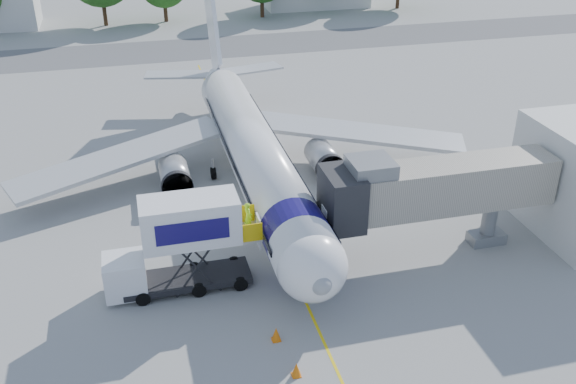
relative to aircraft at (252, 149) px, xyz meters
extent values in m
plane|color=gray|center=(0.00, -4.12, -2.95)|extent=(160.00, 160.00, 0.00)
cube|color=yellow|center=(0.00, -4.12, -2.94)|extent=(0.15, 70.00, 0.01)
cube|color=#59595B|center=(0.00, 37.88, -2.94)|extent=(120.00, 10.00, 0.01)
cylinder|color=white|center=(0.00, -1.12, 0.05)|extent=(3.70, 28.00, 3.70)
sphere|color=white|center=(0.00, -15.12, 0.05)|extent=(3.70, 3.70, 3.70)
sphere|color=gray|center=(0.00, -16.67, 0.05)|extent=(1.10, 1.10, 1.10)
cone|color=white|center=(0.00, 15.88, 0.05)|extent=(3.70, 6.00, 3.70)
cube|color=white|center=(0.00, 16.88, 4.25)|extent=(0.35, 7.26, 8.29)
cube|color=#AFB2B4|center=(9.00, 2.38, -0.65)|extent=(16.17, 9.32, 1.42)
cube|color=#AFB2B4|center=(-9.00, 2.38, -0.65)|extent=(16.17, 9.32, 1.42)
cylinder|color=#999BA0|center=(5.50, 0.38, -1.65)|extent=(2.10, 3.60, 2.10)
cylinder|color=#999BA0|center=(-5.50, 0.38, -1.65)|extent=(2.10, 3.60, 2.10)
cube|color=black|center=(0.00, -15.42, 0.50)|extent=(2.60, 1.39, 0.81)
cylinder|color=#130B53|center=(0.00, -12.12, 0.05)|extent=(3.73, 2.00, 3.73)
cylinder|color=silver|center=(0.00, -13.62, -2.20)|extent=(0.16, 0.16, 1.50)
cylinder|color=black|center=(0.00, -13.62, -2.63)|extent=(0.25, 0.64, 0.64)
cylinder|color=black|center=(2.60, 1.88, -2.50)|extent=(0.35, 0.90, 0.90)
cylinder|color=black|center=(-2.60, 1.88, -2.50)|extent=(0.35, 0.90, 0.90)
cube|color=#ACA593|center=(9.00, -11.12, 1.45)|extent=(13.60, 2.60, 2.80)
cube|color=black|center=(2.90, -11.12, 1.45)|extent=(2.00, 3.20, 3.20)
cube|color=slate|center=(4.50, -11.12, 3.25)|extent=(2.40, 2.40, 0.80)
cylinder|color=slate|center=(12.50, -11.12, -1.45)|extent=(0.90, 0.90, 3.00)
cube|color=slate|center=(12.50, -11.12, -2.60)|extent=(2.20, 1.20, 0.70)
cylinder|color=black|center=(11.60, -11.12, -2.60)|extent=(0.30, 0.70, 0.70)
cylinder|color=black|center=(13.40, -11.12, -2.60)|extent=(0.30, 0.70, 0.70)
cube|color=black|center=(-6.00, -11.12, -2.40)|extent=(7.00, 2.30, 0.35)
cube|color=white|center=(-9.30, -11.12, -1.60)|extent=(2.20, 2.20, 2.10)
cube|color=black|center=(-9.30, -11.12, -1.15)|extent=(1.90, 2.10, 0.70)
cube|color=white|center=(-5.60, -11.12, 1.30)|extent=(5.20, 2.40, 2.50)
cube|color=#130B53|center=(-5.60, -12.34, 1.30)|extent=(3.80, 0.04, 1.20)
cube|color=silver|center=(-2.45, -11.12, 0.10)|extent=(1.10, 2.20, 0.10)
cube|color=#DAB50B|center=(-2.45, -12.17, 0.65)|extent=(1.10, 0.06, 1.10)
cube|color=#DAB50B|center=(-2.45, -10.07, 0.65)|extent=(1.10, 0.06, 1.10)
cylinder|color=black|center=(-3.20, -12.17, -2.55)|extent=(0.80, 0.25, 0.80)
cylinder|color=black|center=(-3.20, -10.07, -2.55)|extent=(0.80, 0.25, 0.80)
cylinder|color=black|center=(-8.50, -12.17, -2.55)|extent=(0.80, 0.25, 0.80)
cylinder|color=black|center=(-8.50, -10.07, -2.55)|extent=(0.80, 0.25, 0.80)
imported|color=#94DE17|center=(-2.46, -11.12, 1.03)|extent=(0.57, 0.73, 1.76)
cone|color=orange|center=(-2.26, -16.67, -2.56)|extent=(0.48, 0.48, 0.77)
cube|color=orange|center=(-2.26, -16.67, -2.93)|extent=(0.44, 0.44, 0.04)
cone|color=orange|center=(-1.92, -19.29, -2.58)|extent=(0.47, 0.47, 0.74)
cube|color=orange|center=(-1.92, -19.29, -2.93)|extent=(0.42, 0.42, 0.04)
cylinder|color=#382314|center=(-10.05, 52.99, -0.85)|extent=(0.56, 0.56, 4.19)
cylinder|color=#382314|center=(-1.67, 53.32, -1.36)|extent=(0.56, 0.56, 3.17)
cylinder|color=#382314|center=(12.26, 52.57, -1.23)|extent=(0.56, 0.56, 3.43)
camera|label=1|loc=(-7.86, -40.80, 18.58)|focal=40.00mm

